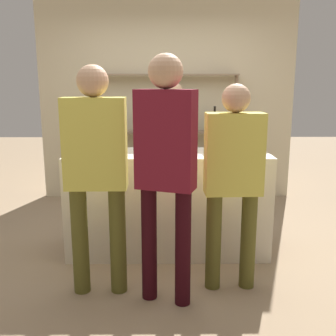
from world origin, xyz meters
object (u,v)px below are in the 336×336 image
(counter_bottle_0, at_px, (253,141))
(ice_bucket, at_px, (218,139))
(counter_bottle_1, at_px, (149,138))
(server_behind_counter, at_px, (173,142))
(customer_center, at_px, (166,160))
(counter_bottle_2, at_px, (108,134))
(wine_glass, at_px, (123,141))
(customer_left, at_px, (96,164))
(customer_right, at_px, (233,173))

(counter_bottle_0, relative_size, ice_bucket, 1.68)
(counter_bottle_1, height_order, server_behind_counter, server_behind_counter)
(customer_center, bearing_deg, counter_bottle_2, 46.51)
(wine_glass, relative_size, server_behind_counter, 0.11)
(wine_glass, distance_m, ice_bucket, 0.92)
(customer_left, distance_m, customer_center, 0.54)
(wine_glass, distance_m, server_behind_counter, 1.18)
(counter_bottle_1, distance_m, wine_glass, 0.28)
(counter_bottle_2, bearing_deg, server_behind_counter, 47.99)
(counter_bottle_0, distance_m, customer_right, 0.59)
(counter_bottle_0, xyz_separation_m, wine_glass, (-1.14, 0.04, -0.01))
(counter_bottle_0, xyz_separation_m, counter_bottle_1, (-0.92, 0.21, -0.00))
(ice_bucket, relative_size, server_behind_counter, 0.13)
(ice_bucket, distance_m, customer_right, 0.82)
(counter_bottle_1, xyz_separation_m, wine_glass, (-0.22, -0.17, -0.01))
(counter_bottle_0, bearing_deg, ice_bucket, 131.03)
(wine_glass, relative_size, customer_right, 0.11)
(counter_bottle_0, bearing_deg, customer_right, -116.94)
(counter_bottle_0, bearing_deg, server_behind_counter, 121.39)
(counter_bottle_2, height_order, customer_right, customer_right)
(counter_bottle_2, bearing_deg, wine_glass, -61.74)
(server_behind_counter, bearing_deg, counter_bottle_1, -6.03)
(counter_bottle_0, xyz_separation_m, customer_right, (-0.26, -0.51, -0.17))
(counter_bottle_1, height_order, counter_bottle_2, counter_bottle_2)
(customer_left, relative_size, customer_right, 1.08)
(counter_bottle_1, height_order, ice_bucket, counter_bottle_1)
(counter_bottle_0, bearing_deg, counter_bottle_1, 166.99)
(wine_glass, xyz_separation_m, server_behind_counter, (0.47, 1.07, -0.17))
(counter_bottle_1, relative_size, customer_left, 0.21)
(customer_right, bearing_deg, server_behind_counter, 12.55)
(ice_bucket, xyz_separation_m, customer_right, (0.01, -0.81, -0.14))
(wine_glass, height_order, server_behind_counter, server_behind_counter)
(counter_bottle_1, xyz_separation_m, counter_bottle_2, (-0.41, 0.18, 0.01))
(server_behind_counter, bearing_deg, ice_bucket, 36.16)
(ice_bucket, relative_size, customer_left, 0.12)
(counter_bottle_0, bearing_deg, customer_center, -137.56)
(counter_bottle_1, xyz_separation_m, customer_right, (0.67, -0.72, -0.17))
(counter_bottle_1, height_order, customer_center, customer_center)
(counter_bottle_2, distance_m, customer_center, 1.23)
(ice_bucket, bearing_deg, customer_center, -116.55)
(wine_glass, distance_m, customer_center, 0.84)
(server_behind_counter, bearing_deg, customer_right, 23.68)
(counter_bottle_2, xyz_separation_m, ice_bucket, (1.07, -0.08, -0.04))
(wine_glass, xyz_separation_m, ice_bucket, (0.88, 0.26, -0.02))
(wine_glass, distance_m, customer_left, 0.63)
(counter_bottle_2, relative_size, ice_bucket, 1.74)
(ice_bucket, bearing_deg, counter_bottle_0, -48.97)
(server_behind_counter, bearing_deg, customer_left, -10.81)
(counter_bottle_0, distance_m, customer_center, 1.04)
(counter_bottle_0, distance_m, customer_left, 1.41)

